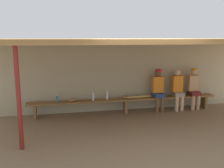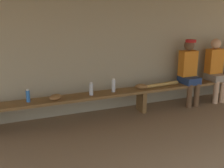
{
  "view_description": "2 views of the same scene",
  "coord_description": "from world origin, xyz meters",
  "px_view_note": "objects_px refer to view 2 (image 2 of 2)",
  "views": [
    {
      "loc": [
        -1.98,
        -5.87,
        2.36
      ],
      "look_at": [
        -0.5,
        1.22,
        1.0
      ],
      "focal_mm": 40.26,
      "sensor_mm": 36.0,
      "label": 1
    },
    {
      "loc": [
        -2.41,
        -2.91,
        1.97
      ],
      "look_at": [
        -0.8,
        1.09,
        0.75
      ],
      "focal_mm": 43.93,
      "sensor_mm": 36.0,
      "label": 2
    }
  ],
  "objects_px": {
    "player_in_red": "(189,69)",
    "baseball_bat": "(160,85)",
    "water_bottle_blue": "(113,86)",
    "player_rightmost": "(215,68)",
    "baseball_glove_tan": "(141,86)",
    "water_bottle_green": "(28,96)",
    "water_bottle_orange": "(91,89)",
    "baseball_glove_dark_brown": "(55,97)",
    "bench": "(142,92)"
  },
  "relations": [
    {
      "from": "player_rightmost",
      "to": "water_bottle_green",
      "type": "relative_size",
      "value": 6.08
    },
    {
      "from": "water_bottle_green",
      "to": "water_bottle_blue",
      "type": "distance_m",
      "value": 1.51
    },
    {
      "from": "water_bottle_green",
      "to": "baseball_glove_tan",
      "type": "relative_size",
      "value": 0.91
    },
    {
      "from": "bench",
      "to": "player_rightmost",
      "type": "xyz_separation_m",
      "value": [
        1.76,
        0.0,
        0.34
      ]
    },
    {
      "from": "baseball_glove_dark_brown",
      "to": "water_bottle_blue",
      "type": "bearing_deg",
      "value": -37.56
    },
    {
      "from": "bench",
      "to": "water_bottle_orange",
      "type": "height_order",
      "value": "water_bottle_orange"
    },
    {
      "from": "bench",
      "to": "water_bottle_green",
      "type": "height_order",
      "value": "water_bottle_green"
    },
    {
      "from": "bench",
      "to": "water_bottle_green",
      "type": "distance_m",
      "value": 2.1
    },
    {
      "from": "player_rightmost",
      "to": "baseball_glove_dark_brown",
      "type": "height_order",
      "value": "player_rightmost"
    },
    {
      "from": "bench",
      "to": "water_bottle_orange",
      "type": "relative_size",
      "value": 25.4
    },
    {
      "from": "player_rightmost",
      "to": "baseball_glove_tan",
      "type": "height_order",
      "value": "player_rightmost"
    },
    {
      "from": "player_in_red",
      "to": "baseball_bat",
      "type": "bearing_deg",
      "value": -179.7
    },
    {
      "from": "baseball_glove_dark_brown",
      "to": "player_in_red",
      "type": "bearing_deg",
      "value": -38.95
    },
    {
      "from": "water_bottle_blue",
      "to": "baseball_glove_tan",
      "type": "bearing_deg",
      "value": -1.23
    },
    {
      "from": "bench",
      "to": "player_rightmost",
      "type": "distance_m",
      "value": 1.79
    },
    {
      "from": "player_rightmost",
      "to": "baseball_glove_tan",
      "type": "bearing_deg",
      "value": -179.71
    },
    {
      "from": "bench",
      "to": "baseball_glove_tan",
      "type": "xyz_separation_m",
      "value": [
        -0.01,
        -0.01,
        0.12
      ]
    },
    {
      "from": "baseball_bat",
      "to": "water_bottle_green",
      "type": "bearing_deg",
      "value": 174.84
    },
    {
      "from": "water_bottle_orange",
      "to": "water_bottle_blue",
      "type": "xyz_separation_m",
      "value": [
        0.44,
        0.03,
        0.01
      ]
    },
    {
      "from": "water_bottle_blue",
      "to": "baseball_glove_dark_brown",
      "type": "relative_size",
      "value": 1.04
    },
    {
      "from": "water_bottle_orange",
      "to": "player_in_red",
      "type": "bearing_deg",
      "value": 0.72
    },
    {
      "from": "player_in_red",
      "to": "baseball_glove_tan",
      "type": "distance_m",
      "value": 1.12
    },
    {
      "from": "water_bottle_green",
      "to": "baseball_bat",
      "type": "xyz_separation_m",
      "value": [
        2.5,
        -0.02,
        -0.07
      ]
    },
    {
      "from": "baseball_glove_dark_brown",
      "to": "player_rightmost",
      "type": "bearing_deg",
      "value": -39.11
    },
    {
      "from": "water_bottle_orange",
      "to": "baseball_glove_tan",
      "type": "height_order",
      "value": "water_bottle_orange"
    },
    {
      "from": "water_bottle_green",
      "to": "baseball_glove_tan",
      "type": "bearing_deg",
      "value": -0.6
    },
    {
      "from": "water_bottle_blue",
      "to": "baseball_bat",
      "type": "bearing_deg",
      "value": -0.37
    },
    {
      "from": "water_bottle_orange",
      "to": "baseball_bat",
      "type": "height_order",
      "value": "water_bottle_orange"
    },
    {
      "from": "water_bottle_blue",
      "to": "water_bottle_green",
      "type": "bearing_deg",
      "value": 179.65
    },
    {
      "from": "bench",
      "to": "water_bottle_orange",
      "type": "distance_m",
      "value": 1.04
    },
    {
      "from": "baseball_glove_tan",
      "to": "water_bottle_green",
      "type": "bearing_deg",
      "value": -143.01
    },
    {
      "from": "water_bottle_green",
      "to": "water_bottle_blue",
      "type": "height_order",
      "value": "water_bottle_blue"
    },
    {
      "from": "water_bottle_orange",
      "to": "baseball_glove_dark_brown",
      "type": "xyz_separation_m",
      "value": [
        -0.64,
        -0.01,
        -0.07
      ]
    },
    {
      "from": "water_bottle_blue",
      "to": "baseball_glove_dark_brown",
      "type": "distance_m",
      "value": 1.08
    },
    {
      "from": "player_rightmost",
      "to": "baseball_glove_dark_brown",
      "type": "distance_m",
      "value": 3.42
    },
    {
      "from": "water_bottle_orange",
      "to": "baseball_glove_tan",
      "type": "bearing_deg",
      "value": 0.96
    },
    {
      "from": "player_in_red",
      "to": "baseball_glove_dark_brown",
      "type": "bearing_deg",
      "value": -179.2
    },
    {
      "from": "baseball_glove_tan",
      "to": "water_bottle_blue",
      "type": "bearing_deg",
      "value": -143.65
    },
    {
      "from": "player_in_red",
      "to": "water_bottle_blue",
      "type": "distance_m",
      "value": 1.67
    },
    {
      "from": "player_in_red",
      "to": "water_bottle_green",
      "type": "distance_m",
      "value": 3.18
    },
    {
      "from": "bench",
      "to": "water_bottle_orange",
      "type": "bearing_deg",
      "value": -178.72
    },
    {
      "from": "baseball_glove_dark_brown",
      "to": "bench",
      "type": "bearing_deg",
      "value": -38.55
    },
    {
      "from": "water_bottle_orange",
      "to": "water_bottle_blue",
      "type": "relative_size",
      "value": 0.95
    },
    {
      "from": "water_bottle_orange",
      "to": "baseball_glove_tan",
      "type": "xyz_separation_m",
      "value": [
        1.01,
        0.02,
        -0.07
      ]
    },
    {
      "from": "water_bottle_green",
      "to": "baseball_bat",
      "type": "height_order",
      "value": "water_bottle_green"
    },
    {
      "from": "water_bottle_green",
      "to": "baseball_bat",
      "type": "distance_m",
      "value": 2.5
    },
    {
      "from": "player_in_red",
      "to": "baseball_glove_dark_brown",
      "type": "distance_m",
      "value": 2.75
    },
    {
      "from": "bench",
      "to": "player_in_red",
      "type": "relative_size",
      "value": 4.46
    },
    {
      "from": "water_bottle_green",
      "to": "baseball_bat",
      "type": "relative_size",
      "value": 0.25
    },
    {
      "from": "bench",
      "to": "water_bottle_blue",
      "type": "bearing_deg",
      "value": 179.37
    }
  ]
}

